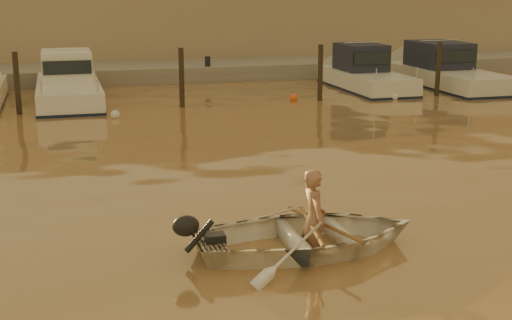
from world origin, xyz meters
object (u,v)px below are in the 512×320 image
object	(u,v)px
moored_boat_2	(68,84)
dinghy	(308,235)
person	(314,219)
moored_boat_4	(366,74)
waterfront_building	(140,18)
moored_boat_5	(447,71)

from	to	relation	value
moored_boat_2	dinghy	bearing A→B (deg)	-78.57
person	moored_boat_4	xyz separation A→B (m)	(8.11, 16.11, 0.12)
person	moored_boat_4	bearing A→B (deg)	-26.34
moored_boat_4	waterfront_building	bearing A→B (deg)	124.55
moored_boat_2	moored_boat_4	distance (m)	11.47
moored_boat_5	waterfront_building	size ratio (longest dim) A/B	0.17
waterfront_building	moored_boat_4	bearing A→B (deg)	-55.45
person	moored_boat_4	distance (m)	18.04
moored_boat_4	moored_boat_5	world-z (taller)	same
moored_boat_2	moored_boat_5	size ratio (longest dim) A/B	0.91
moored_boat_2	waterfront_building	bearing A→B (deg)	70.50
moored_boat_5	waterfront_building	bearing A→B (deg)	135.44
dinghy	person	world-z (taller)	person
person	moored_boat_2	size ratio (longest dim) A/B	0.22
moored_boat_2	moored_boat_4	bearing A→B (deg)	0.00
person	moored_boat_5	distance (m)	19.91
dinghy	moored_boat_5	bearing A→B (deg)	-35.84
moored_boat_2	moored_boat_5	world-z (taller)	same
moored_boat_4	waterfront_building	distance (m)	13.47
moored_boat_5	waterfront_building	distance (m)	15.78
person	waterfront_building	world-z (taller)	waterfront_building
person	waterfront_building	bearing A→B (deg)	-0.74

